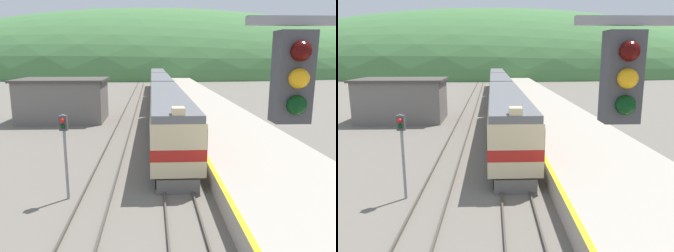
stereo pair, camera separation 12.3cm
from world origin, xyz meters
TOP-DOWN VIEW (x-y plane):
  - track_main at (0.00, 70.00)m, footprint 1.52×180.00m
  - track_siding at (-4.05, 70.00)m, footprint 1.52×180.00m
  - platform at (5.29, 50.00)m, footprint 7.15×140.00m
  - distant_hills at (0.00, 132.16)m, footprint 207.20×93.24m
  - station_shed at (-10.71, 32.69)m, footprint 9.21×6.09m
  - express_train_lead_car at (0.00, 23.44)m, footprint 2.85×21.82m
  - carriage_second at (0.00, 45.02)m, footprint 2.84×19.10m
  - carriage_third at (0.00, 65.00)m, footprint 2.84×19.10m
  - signal_post_siding at (-5.40, 12.55)m, footprint 0.36×0.42m

SIDE VIEW (x-z plane):
  - distant_hills at x=0.00m, z-range -24.58..24.58m
  - track_main at x=0.00m, z-range 0.00..0.16m
  - track_siding at x=-4.05m, z-range 0.00..0.16m
  - platform at x=5.29m, z-range -0.01..1.11m
  - carriage_second at x=0.00m, z-range 0.18..4.19m
  - carriage_third at x=0.00m, z-range 0.18..4.19m
  - express_train_lead_car at x=0.00m, z-range 0.01..4.38m
  - station_shed at x=-10.71m, z-range 0.02..4.52m
  - signal_post_siding at x=-5.40m, z-range 0.90..5.08m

